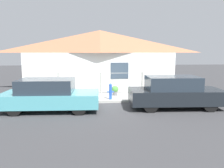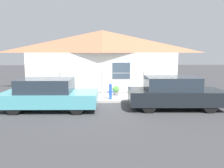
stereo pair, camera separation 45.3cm
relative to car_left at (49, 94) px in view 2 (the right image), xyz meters
The scene contains 9 objects.
ground_plane 2.64m from the car_left, 26.58° to the left, with size 60.00×60.00×0.00m, color #38383A.
sidewalk 3.22m from the car_left, 43.69° to the left, with size 24.00×2.08×0.12m.
house 5.97m from the car_left, 65.44° to the left, with size 9.75×2.23×3.87m.
fence 3.83m from the car_left, 53.36° to the left, with size 4.90×0.10×1.22m.
car_left is the anchor object (origin of this frame).
car_right 5.48m from the car_left, ahead, with size 4.14×1.82×1.43m.
fire_hydrant 3.08m from the car_left, 27.88° to the left, with size 0.35×0.16×0.81m.
potted_plant_near_hydrant 3.90m from the car_left, 38.65° to the left, with size 0.37×0.37×0.54m.
potted_plant_by_fence 2.70m from the car_left, 78.58° to the left, with size 0.41×0.41×0.53m.
Camera 2 is at (0.11, -10.50, 2.52)m, focal length 35.00 mm.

